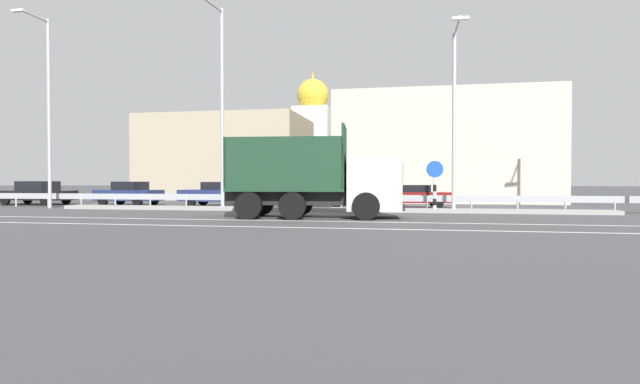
% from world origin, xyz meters
% --- Properties ---
extents(ground_plane, '(320.00, 320.00, 0.00)m').
position_xyz_m(ground_plane, '(0.00, 0.00, 0.00)').
color(ground_plane, '#424244').
extents(lane_strip_0, '(49.15, 0.16, 0.01)m').
position_xyz_m(lane_strip_0, '(0.71, -3.60, 0.00)').
color(lane_strip_0, silver).
rests_on(lane_strip_0, ground_plane).
extents(lane_strip_1, '(49.15, 0.16, 0.01)m').
position_xyz_m(lane_strip_1, '(0.71, -6.19, 0.00)').
color(lane_strip_1, silver).
rests_on(lane_strip_1, ground_plane).
extents(median_island, '(27.03, 1.10, 0.18)m').
position_xyz_m(median_island, '(0.00, 2.53, 0.09)').
color(median_island, gray).
rests_on(median_island, ground_plane).
extents(median_guardrail, '(49.15, 0.09, 0.78)m').
position_xyz_m(median_guardrail, '(0.00, 3.64, 0.57)').
color(median_guardrail, '#9EA0A5').
rests_on(median_guardrail, ground_plane).
extents(dump_truck, '(7.14, 3.13, 3.65)m').
position_xyz_m(dump_truck, '(1.58, -1.72, 1.30)').
color(dump_truck, silver).
rests_on(dump_truck, ground_plane).
extents(median_road_sign, '(0.85, 0.16, 2.45)m').
position_xyz_m(median_road_sign, '(5.62, 2.53, 1.34)').
color(median_road_sign, white).
rests_on(median_road_sign, ground_plane).
extents(street_lamp_0, '(0.70, 2.22, 10.22)m').
position_xyz_m(street_lamp_0, '(-14.78, 2.34, 5.61)').
color(street_lamp_0, '#ADADB2').
rests_on(street_lamp_0, ground_plane).
extents(street_lamp_1, '(0.71, 2.78, 10.22)m').
position_xyz_m(street_lamp_1, '(-4.96, 2.51, 5.67)').
color(street_lamp_1, '#ADADB2').
rests_on(street_lamp_1, ground_plane).
extents(street_lamp_2, '(0.70, 2.72, 8.44)m').
position_xyz_m(street_lamp_2, '(6.49, 2.45, 4.76)').
color(street_lamp_2, '#ADADB2').
rests_on(street_lamp_2, ground_plane).
extents(parked_car_0, '(4.68, 2.06, 1.47)m').
position_xyz_m(parked_car_0, '(-18.65, 6.07, 0.73)').
color(parked_car_0, black).
rests_on(parked_car_0, ground_plane).
extents(parked_car_1, '(3.99, 2.05, 1.45)m').
position_xyz_m(parked_car_1, '(-12.32, 6.15, 0.73)').
color(parked_car_1, navy).
rests_on(parked_car_1, ground_plane).
extents(parked_car_2, '(4.58, 1.93, 1.43)m').
position_xyz_m(parked_car_2, '(-6.55, 6.23, 0.73)').
color(parked_car_2, navy).
rests_on(parked_car_2, ground_plane).
extents(parked_car_3, '(4.49, 1.93, 1.50)m').
position_xyz_m(parked_car_3, '(-0.83, 6.01, 0.77)').
color(parked_car_3, black).
rests_on(parked_car_3, ground_plane).
extents(parked_car_4, '(4.91, 2.07, 1.26)m').
position_xyz_m(parked_car_4, '(4.38, 6.38, 0.67)').
color(parked_car_4, maroon).
rests_on(parked_car_4, ground_plane).
extents(background_building_0, '(12.88, 8.92, 6.80)m').
position_xyz_m(background_building_0, '(-10.76, 18.58, 3.40)').
color(background_building_0, tan).
rests_on(background_building_0, ground_plane).
extents(background_building_1, '(15.01, 15.81, 7.64)m').
position_xyz_m(background_building_1, '(6.66, 19.65, 3.82)').
color(background_building_1, beige).
rests_on(background_building_1, ground_plane).
extents(church_tower, '(3.60, 3.60, 12.66)m').
position_xyz_m(church_tower, '(-5.43, 27.95, 5.75)').
color(church_tower, silver).
rests_on(church_tower, ground_plane).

